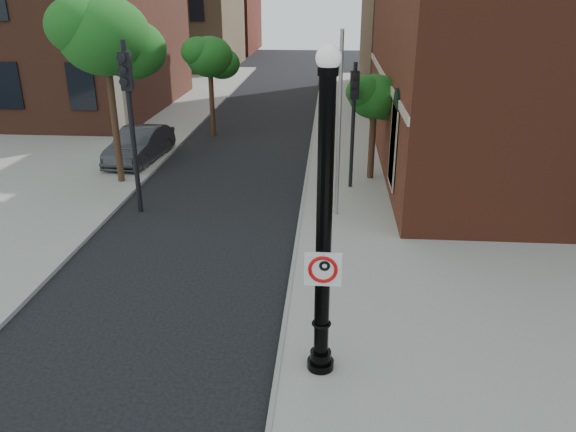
# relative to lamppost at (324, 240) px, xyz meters

# --- Properties ---
(ground) EXTENTS (120.00, 120.00, 0.00)m
(ground) POSITION_rel_lamppost_xyz_m (-2.85, 0.05, -2.77)
(ground) COLOR black
(ground) RESTS_ON ground
(sidewalk_right) EXTENTS (8.00, 60.00, 0.12)m
(sidewalk_right) POSITION_rel_lamppost_xyz_m (3.15, 10.05, -2.71)
(sidewalk_right) COLOR gray
(sidewalk_right) RESTS_ON ground
(sidewalk_left) EXTENTS (10.00, 50.00, 0.12)m
(sidewalk_left) POSITION_rel_lamppost_xyz_m (-11.85, 18.05, -2.71)
(sidewalk_left) COLOR gray
(sidewalk_left) RESTS_ON ground
(curb_edge) EXTENTS (0.10, 60.00, 0.14)m
(curb_edge) POSITION_rel_lamppost_xyz_m (-0.80, 10.05, -2.70)
(curb_edge) COLOR gray
(curb_edge) RESTS_ON ground
(bg_building_red) EXTENTS (12.00, 12.00, 10.00)m
(bg_building_red) POSITION_rel_lamppost_xyz_m (-14.85, 58.05, 2.23)
(bg_building_red) COLOR maroon
(bg_building_red) RESTS_ON ground
(lamppost) EXTENTS (0.51, 0.51, 6.00)m
(lamppost) POSITION_rel_lamppost_xyz_m (0.00, 0.00, 0.00)
(lamppost) COLOR black
(lamppost) RESTS_ON ground
(no_parking_sign) EXTENTS (0.65, 0.07, 0.64)m
(no_parking_sign) POSITION_rel_lamppost_xyz_m (0.00, -0.16, -0.48)
(no_parking_sign) COLOR white
(no_parking_sign) RESTS_ON ground
(parked_car) EXTENTS (1.87, 4.48, 1.44)m
(parked_car) POSITION_rel_lamppost_xyz_m (-7.85, 13.42, -2.05)
(parked_car) COLOR #2F2F34
(parked_car) RESTS_ON ground
(traffic_signal_left) EXTENTS (0.38, 0.46, 5.39)m
(traffic_signal_left) POSITION_rel_lamppost_xyz_m (-6.06, 7.83, 0.86)
(traffic_signal_left) COLOR black
(traffic_signal_left) RESTS_ON ground
(traffic_signal_right) EXTENTS (0.31, 0.38, 4.50)m
(traffic_signal_right) POSITION_rel_lamppost_xyz_m (0.83, 10.53, 0.26)
(traffic_signal_right) COLOR black
(traffic_signal_right) RESTS_ON ground
(utility_pole) EXTENTS (0.11, 0.11, 5.72)m
(utility_pole) POSITION_rel_lamppost_xyz_m (0.31, 7.85, 0.09)
(utility_pole) COLOR #999999
(utility_pole) RESTS_ON ground
(street_tree_a) EXTENTS (3.66, 3.31, 6.59)m
(street_tree_a) POSITION_rel_lamppost_xyz_m (-7.60, 10.58, 2.44)
(street_tree_a) COLOR #2F1F13
(street_tree_a) RESTS_ON ground
(street_tree_b) EXTENTS (2.62, 2.37, 4.73)m
(street_tree_b) POSITION_rel_lamppost_xyz_m (-5.69, 18.16, 0.95)
(street_tree_b) COLOR #2F1F13
(street_tree_b) RESTS_ON ground
(street_tree_c) EXTENTS (2.20, 1.98, 3.96)m
(street_tree_c) POSITION_rel_lamppost_xyz_m (1.63, 11.68, 0.34)
(street_tree_c) COLOR #2F1F13
(street_tree_c) RESTS_ON ground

